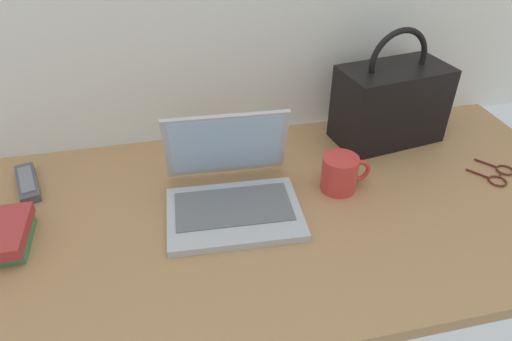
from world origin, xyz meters
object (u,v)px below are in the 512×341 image
object	(u,v)px
remote_control_near	(28,183)
coffee_mug	(341,173)
laptop	(231,189)
handbag	(390,103)
eyeglasses	(500,175)

from	to	relation	value
remote_control_near	coffee_mug	bearing A→B (deg)	-13.16
laptop	remote_control_near	size ratio (longest dim) A/B	1.94
coffee_mug	remote_control_near	world-z (taller)	coffee_mug
coffee_mug	remote_control_near	bearing A→B (deg)	166.84
remote_control_near	handbag	xyz separation A→B (m)	(0.99, 0.02, 0.10)
laptop	remote_control_near	distance (m)	0.53
laptop	handbag	size ratio (longest dim) A/B	0.98
laptop	remote_control_near	bearing A→B (deg)	159.68
remote_control_near	eyeglasses	bearing A→B (deg)	-10.59
remote_control_near	handbag	world-z (taller)	handbag
coffee_mug	handbag	world-z (taller)	handbag
remote_control_near	eyeglasses	distance (m)	1.22
laptop	eyeglasses	distance (m)	0.71
laptop	coffee_mug	world-z (taller)	laptop
eyeglasses	handbag	size ratio (longest dim) A/B	0.42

